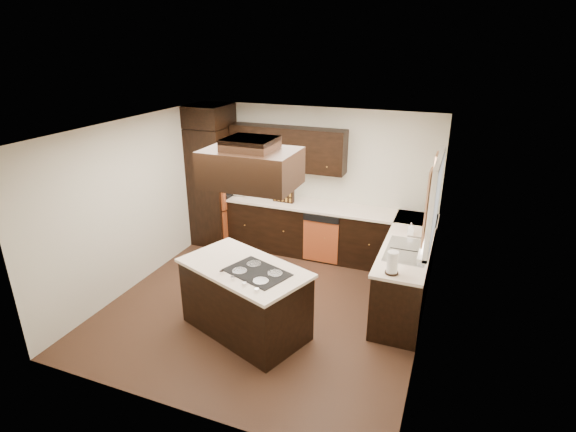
% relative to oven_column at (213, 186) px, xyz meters
% --- Properties ---
extents(floor, '(4.20, 4.20, 0.02)m').
position_rel_oven_column_xyz_m(floor, '(1.78, -1.71, -1.07)').
color(floor, brown).
rests_on(floor, ground).
extents(ceiling, '(4.20, 4.20, 0.02)m').
position_rel_oven_column_xyz_m(ceiling, '(1.78, -1.71, 1.45)').
color(ceiling, white).
rests_on(ceiling, ground).
extents(wall_back, '(4.20, 0.02, 2.50)m').
position_rel_oven_column_xyz_m(wall_back, '(1.78, 0.40, 0.19)').
color(wall_back, beige).
rests_on(wall_back, ground).
extents(wall_front, '(4.20, 0.02, 2.50)m').
position_rel_oven_column_xyz_m(wall_front, '(1.78, -3.81, 0.19)').
color(wall_front, beige).
rests_on(wall_front, ground).
extents(wall_left, '(0.02, 4.20, 2.50)m').
position_rel_oven_column_xyz_m(wall_left, '(-0.33, -1.71, 0.19)').
color(wall_left, beige).
rests_on(wall_left, ground).
extents(wall_right, '(0.02, 4.20, 2.50)m').
position_rel_oven_column_xyz_m(wall_right, '(3.88, -1.71, 0.19)').
color(wall_right, beige).
rests_on(wall_right, ground).
extents(oven_column, '(0.65, 0.75, 2.12)m').
position_rel_oven_column_xyz_m(oven_column, '(0.00, 0.00, 0.00)').
color(oven_column, black).
rests_on(oven_column, floor).
extents(wall_oven_face, '(0.05, 0.62, 0.78)m').
position_rel_oven_column_xyz_m(wall_oven_face, '(0.35, 0.00, 0.06)').
color(wall_oven_face, '#B95026').
rests_on(wall_oven_face, oven_column).
extents(base_cabinets_back, '(2.93, 0.60, 0.88)m').
position_rel_oven_column_xyz_m(base_cabinets_back, '(1.81, 0.09, -0.62)').
color(base_cabinets_back, black).
rests_on(base_cabinets_back, floor).
extents(base_cabinets_right, '(0.60, 2.40, 0.88)m').
position_rel_oven_column_xyz_m(base_cabinets_right, '(3.58, -0.80, -0.62)').
color(base_cabinets_right, black).
rests_on(base_cabinets_right, floor).
extents(countertop_back, '(2.93, 0.63, 0.04)m').
position_rel_oven_column_xyz_m(countertop_back, '(1.81, 0.08, -0.16)').
color(countertop_back, white).
rests_on(countertop_back, base_cabinets_back).
extents(countertop_right, '(0.63, 2.40, 0.04)m').
position_rel_oven_column_xyz_m(countertop_right, '(3.56, -0.80, -0.16)').
color(countertop_right, white).
rests_on(countertop_right, base_cabinets_right).
extents(upper_cabinets, '(2.00, 0.34, 0.72)m').
position_rel_oven_column_xyz_m(upper_cabinets, '(1.34, 0.23, 0.75)').
color(upper_cabinets, black).
rests_on(upper_cabinets, wall_back).
extents(dishwasher_front, '(0.60, 0.05, 0.72)m').
position_rel_oven_column_xyz_m(dishwasher_front, '(2.10, -0.20, -0.66)').
color(dishwasher_front, '#B95026').
rests_on(dishwasher_front, floor).
extents(window_frame, '(0.06, 1.32, 1.12)m').
position_rel_oven_column_xyz_m(window_frame, '(3.85, -1.16, 0.59)').
color(window_frame, white).
rests_on(window_frame, wall_right).
extents(window_pane, '(0.00, 1.20, 1.00)m').
position_rel_oven_column_xyz_m(window_pane, '(3.87, -1.16, 0.59)').
color(window_pane, white).
rests_on(window_pane, wall_right).
extents(curtain_left, '(0.02, 0.34, 0.90)m').
position_rel_oven_column_xyz_m(curtain_left, '(3.79, -1.57, 0.64)').
color(curtain_left, beige).
rests_on(curtain_left, wall_right).
extents(curtain_right, '(0.02, 0.34, 0.90)m').
position_rel_oven_column_xyz_m(curtain_right, '(3.79, -0.74, 0.64)').
color(curtain_right, beige).
rests_on(curtain_right, wall_right).
extents(sink_rim, '(0.52, 0.84, 0.01)m').
position_rel_oven_column_xyz_m(sink_rim, '(3.58, -1.16, -0.14)').
color(sink_rim, silver).
rests_on(sink_rim, countertop_right).
extents(island, '(1.75, 1.34, 0.88)m').
position_rel_oven_column_xyz_m(island, '(1.77, -2.33, -0.62)').
color(island, black).
rests_on(island, floor).
extents(island_top, '(1.83, 1.41, 0.04)m').
position_rel_oven_column_xyz_m(island_top, '(1.77, -2.33, -0.16)').
color(island_top, white).
rests_on(island_top, island).
extents(cooktop, '(0.86, 0.72, 0.01)m').
position_rel_oven_column_xyz_m(cooktop, '(1.99, -2.42, -0.13)').
color(cooktop, black).
rests_on(cooktop, island_top).
extents(range_hood, '(1.05, 0.72, 0.42)m').
position_rel_oven_column_xyz_m(range_hood, '(1.88, -2.25, 1.10)').
color(range_hood, black).
rests_on(range_hood, ceiling).
extents(hood_duct, '(0.55, 0.50, 0.13)m').
position_rel_oven_column_xyz_m(hood_duct, '(1.88, -2.25, 1.38)').
color(hood_duct, black).
rests_on(hood_duct, ceiling).
extents(blender_base, '(0.15, 0.15, 0.10)m').
position_rel_oven_column_xyz_m(blender_base, '(0.70, 0.00, -0.09)').
color(blender_base, silver).
rests_on(blender_base, countertop_back).
extents(blender_pitcher, '(0.13, 0.13, 0.26)m').
position_rel_oven_column_xyz_m(blender_pitcher, '(0.70, 0.00, 0.09)').
color(blender_pitcher, silver).
rests_on(blender_pitcher, blender_base).
extents(spice_rack, '(0.37, 0.10, 0.30)m').
position_rel_oven_column_xyz_m(spice_rack, '(1.35, 0.04, 0.01)').
color(spice_rack, black).
rests_on(spice_rack, countertop_back).
extents(mixing_bowl, '(0.29, 0.29, 0.07)m').
position_rel_oven_column_xyz_m(mixing_bowl, '(0.49, 0.07, -0.11)').
color(mixing_bowl, white).
rests_on(mixing_bowl, countertop_back).
extents(soap_bottle, '(0.09, 0.10, 0.18)m').
position_rel_oven_column_xyz_m(soap_bottle, '(3.55, -0.61, -0.05)').
color(soap_bottle, white).
rests_on(soap_bottle, countertop_right).
extents(paper_towel, '(0.15, 0.15, 0.29)m').
position_rel_oven_column_xyz_m(paper_towel, '(3.49, -1.86, 0.00)').
color(paper_towel, white).
rests_on(paper_towel, countertop_right).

